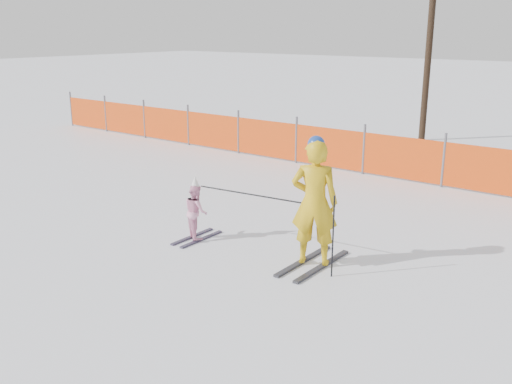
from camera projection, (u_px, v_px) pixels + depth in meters
ground at (237, 260)px, 8.96m from camera, size 120.00×120.00×0.00m
adult at (314, 202)px, 8.51m from camera, size 0.83×1.48×2.01m
child at (196, 211)px, 9.72m from camera, size 0.57×1.00×1.12m
ski_poles at (281, 210)px, 8.72m from camera, size 2.53×0.26×1.24m
safety_fence at (252, 136)px, 16.14m from camera, size 17.07×0.06×1.25m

